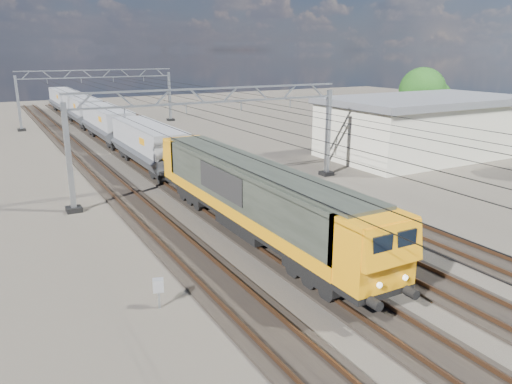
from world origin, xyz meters
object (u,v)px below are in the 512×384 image
hopper_wagon_mid (108,121)px  tree_far (426,93)px  hopper_wagon_fourth (65,99)px  trackside_cabinet (158,286)px  industrial_shed (424,126)px  locomotive (252,194)px  catenary_gantry_mid (215,136)px  hopper_wagon_lead (149,142)px  catenary_gantry_far (99,95)px  hopper_wagon_third (82,108)px

hopper_wagon_mid → tree_far: 35.00m
hopper_wagon_fourth → trackside_cabinet: size_ratio=10.81×
trackside_cabinet → hopper_wagon_mid: bearing=98.1°
hopper_wagon_fourth → industrial_shed: bearing=-64.1°
hopper_wagon_fourth → trackside_cabinet: (-6.74, -65.28, -1.32)m
locomotive → hopper_wagon_fourth: (-0.00, 60.30, -0.09)m
hopper_wagon_fourth → industrial_shed: size_ratio=0.70×
catenary_gantry_mid → hopper_wagon_lead: size_ratio=1.53×
catenary_gantry_far → hopper_wagon_fourth: (-2.00, 15.37, -1.67)m
hopper_wagon_lead → hopper_wagon_third: (0.00, 28.40, 0.00)m
catenary_gantry_far → industrial_shed: size_ratio=1.07×
catenary_gantry_far → locomotive: size_ratio=0.94×
hopper_wagon_mid → trackside_cabinet: (-6.74, -36.88, -1.32)m
hopper_wagon_third → industrial_shed: bearing=-55.7°
catenary_gantry_mid → tree_far: 31.87m
catenary_gantry_mid → tree_far: size_ratio=2.59×
catenary_gantry_far → hopper_wagon_third: bearing=149.7°
tree_far → hopper_wagon_third: bearing=139.7°
locomotive → catenary_gantry_mid: bearing=77.4°
locomotive → hopper_wagon_fourth: bearing=90.0°
catenary_gantry_mid → locomotive: catenary_gantry_mid is taller
trackside_cabinet → industrial_shed: bearing=45.8°
catenary_gantry_far → tree_far: (30.32, -26.21, 0.99)m
hopper_wagon_fourth → locomotive: bearing=-90.0°
locomotive → trackside_cabinet: locomotive is taller
hopper_wagon_fourth → industrial_shed: industrial_shed is taller
catenary_gantry_mid → hopper_wagon_third: size_ratio=1.53×
hopper_wagon_third → catenary_gantry_mid: bearing=-86.9°
industrial_shed → tree_far: (8.32, 7.79, 2.17)m
catenary_gantry_mid → hopper_wagon_lead: bearing=102.8°
hopper_wagon_third → trackside_cabinet: size_ratio=10.81×
locomotive → catenary_gantry_far: bearing=87.5°
catenary_gantry_far → hopper_wagon_mid: catenary_gantry_far is taller
catenary_gantry_mid → trackside_cabinet: catenary_gantry_mid is taller
catenary_gantry_far → locomotive: catenary_gantry_far is taller
catenary_gantry_far → trackside_cabinet: catenary_gantry_far is taller
catenary_gantry_far → hopper_wagon_mid: bearing=-98.7°
trackside_cabinet → tree_far: size_ratio=0.16×
hopper_wagon_lead → hopper_wagon_fourth: bearing=90.0°
locomotive → hopper_wagon_mid: 31.90m
locomotive → hopper_wagon_mid: size_ratio=1.62×
trackside_cabinet → tree_far: bearing=49.7°
trackside_cabinet → industrial_shed: industrial_shed is taller
hopper_wagon_fourth → catenary_gantry_mid: bearing=-87.8°
hopper_wagon_third → hopper_wagon_fourth: 14.20m
hopper_wagon_fourth → industrial_shed: (24.00, -49.37, 0.49)m
hopper_wagon_lead → tree_far: bearing=1.8°
trackside_cabinet → tree_far: tree_far is taller
hopper_wagon_lead → hopper_wagon_mid: same height
catenary_gantry_far → locomotive: 45.00m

